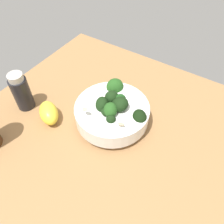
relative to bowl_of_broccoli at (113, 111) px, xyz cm
name	(u,v)px	position (x,y,z in cm)	size (l,w,h in cm)	color
ground_plane	(104,132)	(-3.43, 0.77, -6.44)	(71.33, 71.33, 4.40)	#996D42
bowl_of_broccoli	(113,111)	(0.00, 0.00, 0.00)	(20.01, 20.65, 10.46)	white
lemon_wedge	(49,113)	(-8.93, 15.29, -1.76)	(8.23, 4.97, 4.95)	yellow
bottle_short	(21,92)	(-8.99, 24.70, 1.43)	(4.96, 4.96, 11.83)	black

